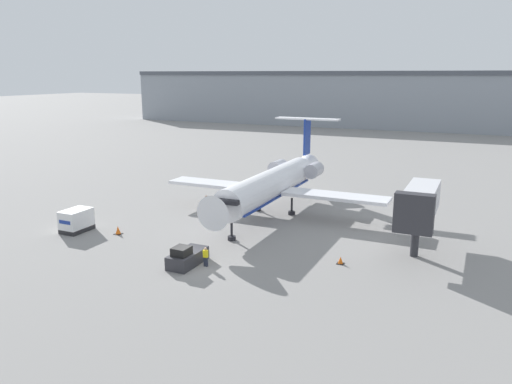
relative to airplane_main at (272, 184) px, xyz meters
name	(u,v)px	position (x,y,z in m)	size (l,w,h in m)	color
ground_plane	(190,267)	(0.04, -17.69, -3.61)	(600.00, 600.00, 0.00)	gray
terminal_building	(409,100)	(0.04, 102.31, 4.72)	(180.00, 16.80, 16.61)	#8C939E
airplane_main	(272,184)	(0.00, 0.00, 0.00)	(26.28, 26.71, 10.08)	white
pushback_tug	(187,257)	(-0.42, -17.33, -2.93)	(1.87, 4.10, 1.83)	#2D2D33
luggage_cart	(76,220)	(-15.69, -14.22, -2.47)	(2.04, 3.14, 2.28)	#232326
worker_near_tug	(206,257)	(1.19, -17.02, -2.74)	(0.40, 0.24, 1.66)	#232838
worker_by_wing	(206,202)	(-7.73, -1.63, -2.65)	(0.40, 0.25, 1.81)	#232838
traffic_cone_left	(118,230)	(-11.22, -13.23, -3.20)	(0.72, 0.72, 0.84)	black
traffic_cone_right	(340,260)	(11.31, -11.72, -3.30)	(0.60, 0.60, 0.65)	black
jet_bridge	(420,204)	(16.72, -5.64, 0.83)	(3.20, 9.42, 6.19)	#2D2D33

